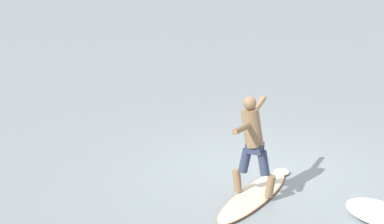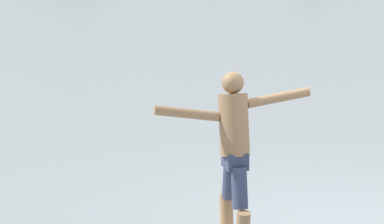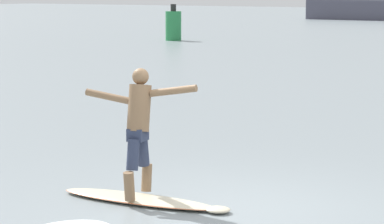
{
  "view_description": "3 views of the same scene",
  "coord_description": "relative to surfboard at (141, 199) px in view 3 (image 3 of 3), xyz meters",
  "views": [
    {
      "loc": [
        -9.26,
        -4.96,
        4.47
      ],
      "look_at": [
        -0.73,
        1.14,
        1.1
      ],
      "focal_mm": 60.0,
      "sensor_mm": 36.0,
      "label": 1
    },
    {
      "loc": [
        -1.47,
        -8.57,
        3.1
      ],
      "look_at": [
        -1.49,
        0.83,
        1.08
      ],
      "focal_mm": 85.0,
      "sensor_mm": 36.0,
      "label": 2
    },
    {
      "loc": [
        5.78,
        -9.22,
        2.7
      ],
      "look_at": [
        -1.38,
        1.36,
        0.94
      ],
      "focal_mm": 85.0,
      "sensor_mm": 36.0,
      "label": 3
    }
  ],
  "objects": [
    {
      "name": "channel_marker_buoy",
      "position": [
        -19.84,
        28.76,
        0.72
      ],
      "size": [
        0.8,
        0.8,
        1.83
      ],
      "color": "#288447",
      "rests_on": "ground"
    },
    {
      "name": "surfer",
      "position": [
        -0.05,
        0.04,
        0.98
      ],
      "size": [
        1.49,
        0.73,
        1.61
      ],
      "color": "#8A6848",
      "rests_on": "surfboard"
    },
    {
      "name": "surfboard",
      "position": [
        0.0,
        0.0,
        0.0
      ],
      "size": [
        2.44,
        0.72,
        0.22
      ],
      "color": "beige",
      "rests_on": "ground"
    },
    {
      "name": "ground_plane",
      "position": [
        1.03,
        0.31,
        -0.04
      ],
      "size": [
        200.0,
        200.0,
        0.0
      ],
      "primitive_type": "plane",
      "color": "gray"
    }
  ]
}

